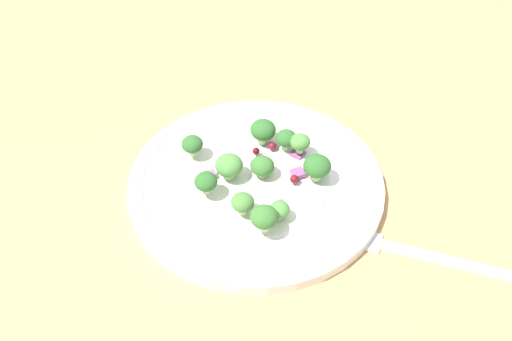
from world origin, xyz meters
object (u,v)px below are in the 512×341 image
broccoli_floret_2 (263,130)px  fork (428,255)px  broccoli_floret_1 (207,183)px  plate (256,183)px  broccoli_floret_0 (262,166)px

broccoli_floret_2 → fork: broccoli_floret_2 is taller
broccoli_floret_1 → plate: bearing=-113.1°
plate → broccoli_floret_0: bearing=-101.2°
broccoli_floret_0 → fork: size_ratio=0.14×
plate → broccoli_floret_1: 5.98cm
broccoli_floret_2 → fork: 21.56cm
plate → broccoli_floret_1: bearing=66.9°
plate → broccoli_floret_2: size_ratio=9.41×
broccoli_floret_0 → fork: bearing=-170.4°
broccoli_floret_1 → fork: 22.41cm
broccoli_floret_0 → broccoli_floret_1: size_ratio=1.07×
broccoli_floret_0 → broccoli_floret_2: broccoli_floret_2 is taller
broccoli_floret_0 → broccoli_floret_1: bearing=68.5°
broccoli_floret_2 → broccoli_floret_1: bearing=95.7°
broccoli_floret_0 → broccoli_floret_2: 5.16cm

